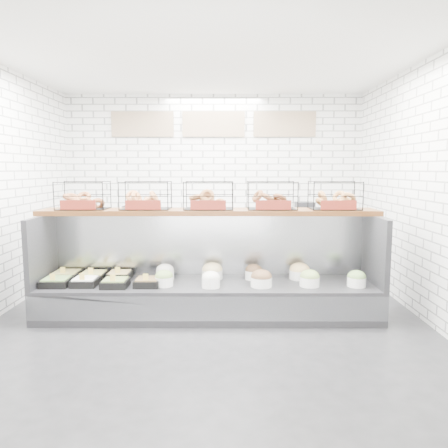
{
  "coord_description": "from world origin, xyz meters",
  "views": [
    {
      "loc": [
        0.21,
        -4.79,
        1.75
      ],
      "look_at": [
        0.19,
        0.45,
        1.09
      ],
      "focal_mm": 35.0,
      "sensor_mm": 36.0,
      "label": 1
    }
  ],
  "objects": [
    {
      "name": "display_case",
      "position": [
        -0.02,
        0.34,
        0.33
      ],
      "size": [
        4.0,
        0.9,
        1.2
      ],
      "color": "black",
      "rests_on": "ground"
    },
    {
      "name": "ground",
      "position": [
        0.0,
        0.0,
        0.0
      ],
      "size": [
        5.5,
        5.5,
        0.0
      ],
      "primitive_type": "plane",
      "color": "black",
      "rests_on": "ground"
    },
    {
      "name": "bagel_shelf",
      "position": [
        0.0,
        0.52,
        1.38
      ],
      "size": [
        4.1,
        0.5,
        0.4
      ],
      "color": "#40210D",
      "rests_on": "display_case"
    },
    {
      "name": "room_shell",
      "position": [
        0.0,
        0.6,
        2.06
      ],
      "size": [
        5.02,
        5.51,
        3.01
      ],
      "color": "white",
      "rests_on": "ground"
    },
    {
      "name": "prep_counter",
      "position": [
        -0.0,
        2.43,
        0.47
      ],
      "size": [
        4.0,
        0.6,
        1.2
      ],
      "color": "#93969B",
      "rests_on": "ground"
    }
  ]
}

